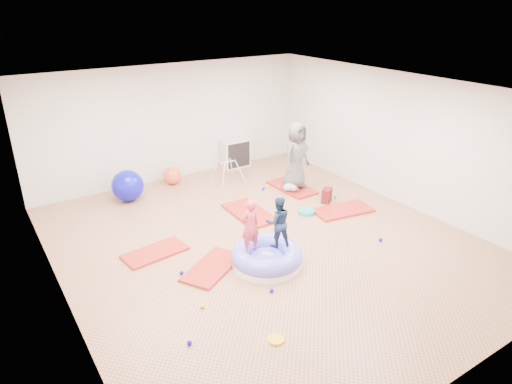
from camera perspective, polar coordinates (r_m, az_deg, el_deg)
room at (r=7.96m, az=1.19°, el=2.60°), size 7.01×8.01×2.81m
gym_mat_front_left at (r=7.78m, az=-5.49°, el=-9.34°), size 1.31×1.10×0.05m
gym_mat_mid_left at (r=8.36m, az=-12.49°, el=-7.38°), size 1.17×0.69×0.05m
gym_mat_center_back at (r=9.57m, az=-0.81°, el=-2.64°), size 0.71×1.35×0.06m
gym_mat_right at (r=9.87m, az=10.79°, el=-2.25°), size 1.33×0.82×0.05m
gym_mat_rear_right at (r=10.88m, az=4.51°, el=0.56°), size 0.66×1.26×0.05m
inflatable_cushion at (r=7.78m, az=1.36°, el=-8.15°), size 1.22×1.22×0.38m
child_pink at (r=7.40m, az=-0.75°, el=-3.96°), size 0.34×0.22×0.94m
child_navy at (r=7.59m, az=2.78°, el=-3.44°), size 0.53×0.47×0.89m
adult_caregiver at (r=10.55m, az=5.03°, el=4.53°), size 0.87×0.68×1.57m
infant at (r=10.58m, az=4.31°, el=0.63°), size 0.33×0.34×0.20m
ball_pit_balls at (r=8.76m, az=1.82°, el=-5.20°), size 4.90×3.94×0.07m
exercise_ball_blue at (r=10.48m, az=-15.75°, el=0.76°), size 0.71×0.71×0.71m
exercise_ball_orange at (r=11.23m, az=-10.42°, el=2.03°), size 0.43×0.43×0.43m
infant_play_gym at (r=11.24m, az=-3.58°, el=3.03°), size 0.66×0.62×0.50m
cube_shelf at (r=12.14m, az=-2.57°, el=4.84°), size 0.76×0.37×0.76m
balance_disc at (r=9.65m, az=6.32°, el=-2.49°), size 0.34×0.34×0.08m
backpack at (r=10.20m, az=8.84°, el=-0.42°), size 0.33×0.29×0.32m
yellow_toy at (r=6.36m, az=2.52°, el=-17.95°), size 0.22×0.22×0.03m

